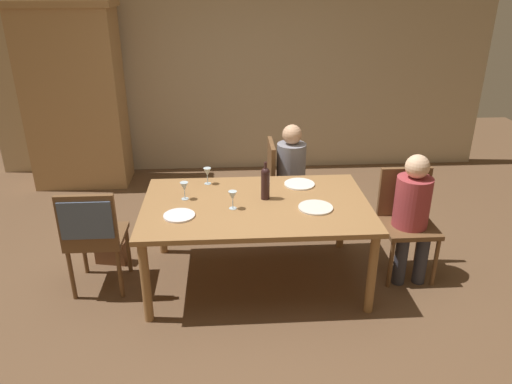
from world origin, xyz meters
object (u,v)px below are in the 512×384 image
at_px(person_man_bearded, 294,169).
at_px(handbag, 112,252).
at_px(dining_table, 256,211).
at_px(wine_glass_near_right, 184,187).
at_px(armoire_cabinet, 75,97).
at_px(dinner_plate_host, 316,208).
at_px(dinner_plate_guest_right, 179,215).
at_px(chair_right_end, 406,215).
at_px(wine_bottle_tall_green, 265,182).
at_px(wine_glass_near_left, 233,196).
at_px(dinner_plate_guest_left, 299,184).
at_px(person_woman_host, 413,209).
at_px(chair_left_end, 91,229).
at_px(chair_far_right, 282,179).
at_px(wine_glass_centre, 207,173).

distance_m(person_man_bearded, handbag, 1.91).
relative_size(dining_table, wine_glass_near_right, 12.32).
xyz_separation_m(armoire_cabinet, dinner_plate_host, (2.48, -2.45, -0.37)).
bearing_deg(dinner_plate_guest_right, chair_right_end, 8.47).
xyz_separation_m(wine_bottle_tall_green, dinner_plate_guest_right, (-0.68, -0.28, -0.14)).
height_order(wine_bottle_tall_green, wine_glass_near_right, wine_bottle_tall_green).
height_order(person_man_bearded, dinner_plate_host, person_man_bearded).
bearing_deg(person_man_bearded, wine_bottle_tall_green, -22.36).
relative_size(chair_right_end, person_man_bearded, 0.84).
height_order(chair_right_end, wine_glass_near_left, chair_right_end).
bearing_deg(dinner_plate_guest_left, person_woman_host, -23.20).
height_order(armoire_cabinet, dinner_plate_guest_left, armoire_cabinet).
height_order(wine_glass_near_right, dinner_plate_guest_left, wine_glass_near_right).
bearing_deg(chair_right_end, wine_bottle_tall_green, 0.04).
relative_size(chair_right_end, chair_left_end, 1.00).
bearing_deg(person_man_bearded, wine_glass_near_right, -50.69).
height_order(armoire_cabinet, chair_far_right, armoire_cabinet).
height_order(person_woman_host, dinner_plate_guest_left, person_woman_host).
relative_size(chair_left_end, dinner_plate_guest_left, 3.44).
distance_m(dining_table, person_woman_host, 1.30).
distance_m(chair_right_end, dinner_plate_guest_right, 1.93).
bearing_deg(chair_left_end, wine_bottle_tall_green, 8.66).
xyz_separation_m(chair_right_end, person_man_bearded, (-0.86, 0.87, 0.10)).
xyz_separation_m(chair_far_right, chair_left_end, (-1.62, -1.08, 0.06)).
height_order(chair_right_end, dinner_plate_guest_right, chair_right_end).
distance_m(person_man_bearded, dinner_plate_guest_left, 0.61).
bearing_deg(dinner_plate_guest_left, wine_bottle_tall_green, -140.32).
xyz_separation_m(chair_left_end, wine_glass_near_left, (1.11, 0.04, 0.23)).
distance_m(chair_left_end, dinner_plate_guest_left, 1.78).
bearing_deg(wine_glass_near_right, chair_left_end, -161.26).
bearing_deg(wine_glass_centre, dinner_plate_host, -32.70).
relative_size(dining_table, person_woman_host, 1.66).
distance_m(person_woman_host, wine_bottle_tall_green, 1.24).
bearing_deg(dinner_plate_guest_right, person_man_bearded, 47.84).
xyz_separation_m(armoire_cabinet, chair_left_end, (0.72, -2.45, -0.50)).
relative_size(dining_table, chair_far_right, 1.99).
bearing_deg(dinner_plate_guest_right, handbag, 141.89).
bearing_deg(armoire_cabinet, dinner_plate_host, -44.58).
relative_size(person_woman_host, dinner_plate_host, 4.03).
bearing_deg(dinner_plate_guest_left, wine_glass_near_right, -166.54).
bearing_deg(wine_glass_near_left, chair_left_end, -178.02).
xyz_separation_m(wine_bottle_tall_green, dinner_plate_host, (0.38, -0.21, -0.14)).
relative_size(wine_glass_centre, dinner_plate_host, 0.54).
distance_m(chair_right_end, wine_bottle_tall_green, 1.26).
relative_size(wine_glass_near_left, handbag, 0.53).
relative_size(wine_bottle_tall_green, dinner_plate_host, 1.17).
relative_size(armoire_cabinet, person_woman_host, 1.97).
xyz_separation_m(wine_glass_centre, dinner_plate_host, (0.87, -0.56, -0.10)).
xyz_separation_m(chair_far_right, wine_bottle_tall_green, (-0.24, -0.87, 0.33)).
height_order(chair_left_end, wine_glass_centre, chair_left_end).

